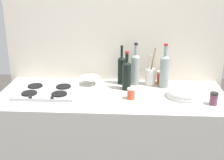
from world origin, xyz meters
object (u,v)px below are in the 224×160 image
object	(u,v)px
plate_stack	(183,94)
condiment_jar_front	(131,94)
condiment_jar_rear	(161,77)
wine_bottle_rightmost	(122,69)
utensil_crock	(150,76)
wine_bottle_mid_right	(135,68)
mixing_bowl	(90,80)
stovetop_hob	(47,91)
wine_bottle_leftmost	(127,75)
condiment_jar_spare	(214,99)
wine_bottle_mid_left	(164,70)

from	to	relation	value
plate_stack	condiment_jar_front	bearing A→B (deg)	-170.59
plate_stack	condiment_jar_rear	distance (m)	0.33
wine_bottle_rightmost	utensil_crock	bearing A→B (deg)	-2.38
wine_bottle_mid_right	mixing_bowl	distance (m)	0.40
wine_bottle_rightmost	mixing_bowl	world-z (taller)	wine_bottle_rightmost
stovetop_hob	condiment_jar_rear	xyz separation A→B (m)	(0.93, 0.28, 0.04)
condiment_jar_rear	plate_stack	bearing A→B (deg)	-62.70
wine_bottle_leftmost	condiment_jar_spare	bearing A→B (deg)	-22.64
wine_bottle_mid_right	condiment_jar_front	size ratio (longest dim) A/B	4.15
condiment_jar_front	wine_bottle_mid_left	bearing A→B (deg)	44.51
plate_stack	wine_bottle_mid_left	xyz separation A→B (m)	(-0.13, 0.20, 0.12)
stovetop_hob	wine_bottle_mid_right	distance (m)	0.76
plate_stack	mixing_bowl	distance (m)	0.79
wine_bottle_rightmost	wine_bottle_leftmost	bearing A→B (deg)	-71.37
wine_bottle_mid_right	condiment_jar_spare	size ratio (longest dim) A/B	3.88
wine_bottle_mid_right	mixing_bowl	size ratio (longest dim) A/B	2.19
wine_bottle_mid_left	utensil_crock	xyz separation A→B (m)	(-0.11, 0.05, -0.07)
utensil_crock	mixing_bowl	bearing A→B (deg)	-177.07
wine_bottle_mid_left	wine_bottle_mid_right	bearing A→B (deg)	167.22
plate_stack	wine_bottle_mid_right	bearing A→B (deg)	145.26
wine_bottle_leftmost	condiment_jar_front	xyz separation A→B (m)	(0.04, -0.20, -0.08)
stovetop_hob	mixing_bowl	xyz separation A→B (m)	(0.32, 0.22, 0.02)
wine_bottle_leftmost	condiment_jar_rear	world-z (taller)	wine_bottle_leftmost
condiment_jar_rear	utensil_crock	bearing A→B (deg)	-158.81
wine_bottle_mid_right	mixing_bowl	world-z (taller)	wine_bottle_mid_right
wine_bottle_rightmost	mixing_bowl	xyz separation A→B (m)	(-0.27, -0.04, -0.09)
stovetop_hob	wine_bottle_rightmost	xyz separation A→B (m)	(0.59, 0.25, 0.11)
condiment_jar_spare	condiment_jar_front	bearing A→B (deg)	173.39
stovetop_hob	condiment_jar_spare	xyz separation A→B (m)	(1.27, -0.15, 0.03)
wine_bottle_leftmost	wine_bottle_rightmost	size ratio (longest dim) A/B	0.96
wine_bottle_mid_left	condiment_jar_rear	xyz separation A→B (m)	(-0.02, 0.09, -0.09)
stovetop_hob	utensil_crock	distance (m)	0.87
condiment_jar_rear	stovetop_hob	bearing A→B (deg)	-163.25
wine_bottle_mid_right	condiment_jar_front	xyz separation A→B (m)	(-0.04, -0.32, -0.10)
wine_bottle_mid_right	plate_stack	bearing A→B (deg)	-34.74
utensil_crock	condiment_jar_front	distance (m)	0.36
condiment_jar_spare	wine_bottle_rightmost	bearing A→B (deg)	149.69
wine_bottle_leftmost	condiment_jar_spare	world-z (taller)	wine_bottle_leftmost
utensil_crock	wine_bottle_mid_right	bearing A→B (deg)	177.60
wine_bottle_mid_left	utensil_crock	distance (m)	0.14
wine_bottle_mid_left	utensil_crock	world-z (taller)	wine_bottle_mid_left
condiment_jar_spare	mixing_bowl	bearing A→B (deg)	159.15
utensil_crock	condiment_jar_spare	distance (m)	0.58
wine_bottle_mid_left	plate_stack	bearing A→B (deg)	-56.99
condiment_jar_front	wine_bottle_leftmost	bearing A→B (deg)	100.69
wine_bottle_mid_right	utensil_crock	distance (m)	0.14
stovetop_hob	mixing_bowl	world-z (taller)	mixing_bowl
wine_bottle_leftmost	utensil_crock	bearing A→B (deg)	31.34
plate_stack	condiment_jar_front	size ratio (longest dim) A/B	2.99
stovetop_hob	mixing_bowl	bearing A→B (deg)	34.16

